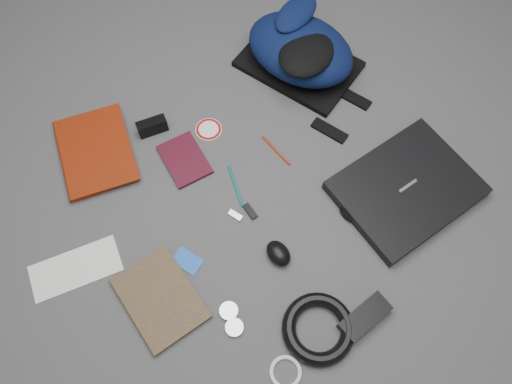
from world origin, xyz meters
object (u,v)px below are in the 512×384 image
backpack (300,49)px  dvd_case (185,160)px  laptop (406,189)px  comic_book (131,318)px  mouse (278,253)px  power_brick (365,317)px  textbook_red (61,162)px  compact_camera (152,126)px

backpack → dvd_case: bearing=169.7°
laptop → comic_book: bearing=170.9°
comic_book → mouse: size_ratio=3.02×
comic_book → mouse: (0.43, -0.07, 0.01)m
backpack → power_brick: (-0.36, -0.80, -0.07)m
laptop → dvd_case: size_ratio=2.37×
comic_book → power_brick: power_brick is taller
textbook_red → dvd_case: textbook_red is taller
laptop → textbook_red: 1.06m
dvd_case → mouse: mouse is taller
textbook_red → compact_camera: (0.30, -0.05, 0.01)m
backpack → laptop: size_ratio=1.04×
dvd_case → compact_camera: bearing=104.7°
power_brick → comic_book: bearing=141.8°
textbook_red → comic_book: size_ratio=1.17×
laptop → mouse: 0.44m
mouse → comic_book: bearing=168.4°
dvd_case → compact_camera: size_ratio=1.78×
laptop → dvd_case: bearing=136.1°
backpack → dvd_case: (-0.52, -0.11, -0.08)m
textbook_red → power_brick: size_ratio=2.01×
mouse → power_brick: (0.09, -0.28, -0.00)m
laptop → power_brick: bearing=-147.6°
compact_camera → comic_book: bearing=-113.0°
laptop → textbook_red: bearing=140.0°
backpack → compact_camera: size_ratio=4.37×
comic_book → dvd_case: bearing=41.5°
compact_camera → mouse: compact_camera is taller
mouse → power_brick: mouse is taller
textbook_red → dvd_case: bearing=-17.8°
dvd_case → textbook_red: bearing=152.4°
textbook_red → comic_book: textbook_red is taller
mouse → power_brick: bearing=-73.4°
laptop → textbook_red: (-0.83, 0.66, -0.00)m
textbook_red → power_brick: bearing=-47.8°
dvd_case → backpack: bearing=15.6°
laptop → textbook_red: size_ratio=1.36×
laptop → comic_book: 0.88m
laptop → dvd_case: 0.69m
textbook_red → comic_book: (-0.04, -0.55, -0.01)m
comic_book → dvd_case: 0.50m
backpack → comic_book: backpack is taller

